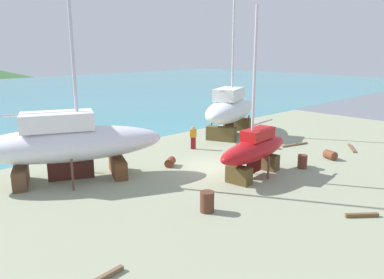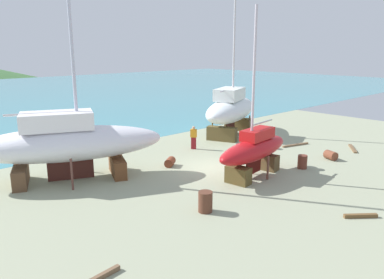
{
  "view_description": "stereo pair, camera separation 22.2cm",
  "coord_description": "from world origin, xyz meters",
  "px_view_note": "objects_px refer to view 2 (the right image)",
  "views": [
    {
      "loc": [
        -16.5,
        -15.31,
        7.17
      ],
      "look_at": [
        0.31,
        2.09,
        1.36
      ],
      "focal_mm": 35.63,
      "sensor_mm": 36.0,
      "label": 1
    },
    {
      "loc": [
        -16.34,
        -15.46,
        7.17
      ],
      "look_at": [
        0.31,
        2.09,
        1.36
      ],
      "focal_mm": 35.63,
      "sensor_mm": 36.0,
      "label": 2
    }
  ],
  "objects_px": {
    "sailboat_small_center": "(231,109)",
    "sailboat_far_slipway": "(68,142)",
    "worker": "(194,137)",
    "barrel_rust_far": "(302,162)",
    "barrel_ochre": "(170,162)",
    "barrel_tar_black": "(331,155)",
    "sailboat_mid_port": "(254,149)",
    "barrel_by_slipway": "(267,145)",
    "barrel_rust_near": "(205,202)"
  },
  "relations": [
    {
      "from": "barrel_rust_far",
      "to": "barrel_ochre",
      "type": "bearing_deg",
      "value": 133.29
    },
    {
      "from": "barrel_rust_near",
      "to": "sailboat_mid_port",
      "type": "bearing_deg",
      "value": 15.69
    },
    {
      "from": "sailboat_far_slipway",
      "to": "sailboat_small_center",
      "type": "bearing_deg",
      "value": 28.66
    },
    {
      "from": "sailboat_far_slipway",
      "to": "barrel_rust_far",
      "type": "bearing_deg",
      "value": -10.91
    },
    {
      "from": "barrel_ochre",
      "to": "barrel_tar_black",
      "type": "distance_m",
      "value": 10.65
    },
    {
      "from": "sailboat_small_center",
      "to": "barrel_ochre",
      "type": "relative_size",
      "value": 15.59
    },
    {
      "from": "worker",
      "to": "barrel_rust_far",
      "type": "xyz_separation_m",
      "value": [
        1.63,
        -7.93,
        -0.47
      ]
    },
    {
      "from": "worker",
      "to": "barrel_rust_near",
      "type": "relative_size",
      "value": 1.79
    },
    {
      "from": "worker",
      "to": "sailboat_far_slipway",
      "type": "bearing_deg",
      "value": 147.64
    },
    {
      "from": "barrel_ochre",
      "to": "barrel_tar_black",
      "type": "xyz_separation_m",
      "value": [
        8.65,
        -6.2,
        0.03
      ]
    },
    {
      "from": "worker",
      "to": "barrel_rust_near",
      "type": "xyz_separation_m",
      "value": [
        -7.21,
        -8.3,
        -0.41
      ]
    },
    {
      "from": "sailboat_small_center",
      "to": "worker",
      "type": "bearing_deg",
      "value": 168.93
    },
    {
      "from": "barrel_rust_near",
      "to": "barrel_by_slipway",
      "type": "xyz_separation_m",
      "value": [
        11.2,
        4.67,
        -0.19
      ]
    },
    {
      "from": "sailboat_small_center",
      "to": "barrel_rust_near",
      "type": "xyz_separation_m",
      "value": [
        -12.58,
        -9.44,
        -1.75
      ]
    },
    {
      "from": "barrel_rust_near",
      "to": "barrel_by_slipway",
      "type": "bearing_deg",
      "value": 22.64
    },
    {
      "from": "sailboat_far_slipway",
      "to": "worker",
      "type": "xyz_separation_m",
      "value": [
        9.61,
        0.06,
        -1.26
      ]
    },
    {
      "from": "barrel_tar_black",
      "to": "barrel_ochre",
      "type": "bearing_deg",
      "value": 144.36
    },
    {
      "from": "worker",
      "to": "barrel_tar_black",
      "type": "bearing_deg",
      "value": -92.89
    },
    {
      "from": "barrel_by_slipway",
      "to": "barrel_rust_near",
      "type": "bearing_deg",
      "value": -157.36
    },
    {
      "from": "sailboat_mid_port",
      "to": "barrel_rust_far",
      "type": "height_order",
      "value": "sailboat_mid_port"
    },
    {
      "from": "barrel_by_slipway",
      "to": "barrel_tar_black",
      "type": "height_order",
      "value": "barrel_tar_black"
    },
    {
      "from": "barrel_rust_near",
      "to": "barrel_ochre",
      "type": "relative_size",
      "value": 1.09
    },
    {
      "from": "sailboat_small_center",
      "to": "sailboat_mid_port",
      "type": "bearing_deg",
      "value": -154.85
    },
    {
      "from": "barrel_rust_near",
      "to": "barrel_tar_black",
      "type": "bearing_deg",
      "value": 0.47
    },
    {
      "from": "barrel_rust_near",
      "to": "barrel_rust_far",
      "type": "relative_size",
      "value": 1.14
    },
    {
      "from": "sailboat_mid_port",
      "to": "barrel_by_slipway",
      "type": "relative_size",
      "value": 10.45
    },
    {
      "from": "sailboat_small_center",
      "to": "sailboat_mid_port",
      "type": "relative_size",
      "value": 1.44
    },
    {
      "from": "worker",
      "to": "sailboat_small_center",
      "type": "bearing_deg",
      "value": -20.75
    },
    {
      "from": "sailboat_small_center",
      "to": "barrel_rust_far",
      "type": "bearing_deg",
      "value": -135.48
    },
    {
      "from": "sailboat_small_center",
      "to": "sailboat_mid_port",
      "type": "xyz_separation_m",
      "value": [
        -7.06,
        -7.89,
        -0.64
      ]
    },
    {
      "from": "barrel_tar_black",
      "to": "barrel_rust_far",
      "type": "xyz_separation_m",
      "value": [
        -3.07,
        0.28,
        0.12
      ]
    },
    {
      "from": "sailboat_far_slipway",
      "to": "barrel_rust_far",
      "type": "relative_size",
      "value": 18.05
    },
    {
      "from": "barrel_rust_near",
      "to": "barrel_tar_black",
      "type": "height_order",
      "value": "barrel_rust_near"
    },
    {
      "from": "barrel_by_slipway",
      "to": "barrel_tar_black",
      "type": "xyz_separation_m",
      "value": [
        0.71,
        -4.57,
        0.01
      ]
    },
    {
      "from": "sailboat_mid_port",
      "to": "worker",
      "type": "bearing_deg",
      "value": -110.97
    },
    {
      "from": "sailboat_far_slipway",
      "to": "worker",
      "type": "distance_m",
      "value": 9.69
    },
    {
      "from": "sailboat_small_center",
      "to": "barrel_tar_black",
      "type": "distance_m",
      "value": 9.56
    },
    {
      "from": "barrel_by_slipway",
      "to": "sailboat_small_center",
      "type": "bearing_deg",
      "value": 73.81
    },
    {
      "from": "sailboat_far_slipway",
      "to": "barrel_tar_black",
      "type": "distance_m",
      "value": 16.57
    },
    {
      "from": "barrel_ochre",
      "to": "barrel_by_slipway",
      "type": "relative_size",
      "value": 0.97
    },
    {
      "from": "barrel_rust_near",
      "to": "barrel_rust_far",
      "type": "distance_m",
      "value": 8.84
    },
    {
      "from": "sailboat_mid_port",
      "to": "sailboat_far_slipway",
      "type": "xyz_separation_m",
      "value": [
        -7.92,
        6.7,
        0.56
      ]
    },
    {
      "from": "sailboat_small_center",
      "to": "sailboat_far_slipway",
      "type": "distance_m",
      "value": 15.03
    },
    {
      "from": "worker",
      "to": "barrel_rust_near",
      "type": "bearing_deg",
      "value": -163.65
    },
    {
      "from": "barrel_ochre",
      "to": "barrel_tar_black",
      "type": "height_order",
      "value": "barrel_tar_black"
    },
    {
      "from": "sailboat_far_slipway",
      "to": "barrel_ochre",
      "type": "xyz_separation_m",
      "value": [
        5.65,
        -1.95,
        -1.87
      ]
    },
    {
      "from": "sailboat_far_slipway",
      "to": "barrel_rust_far",
      "type": "xyz_separation_m",
      "value": [
        11.23,
        -7.87,
        -1.72
      ]
    },
    {
      "from": "worker",
      "to": "barrel_rust_near",
      "type": "distance_m",
      "value": 11.0
    },
    {
      "from": "barrel_ochre",
      "to": "barrel_by_slipway",
      "type": "bearing_deg",
      "value": -11.59
    },
    {
      "from": "barrel_ochre",
      "to": "barrel_rust_near",
      "type": "bearing_deg",
      "value": -117.3
    }
  ]
}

